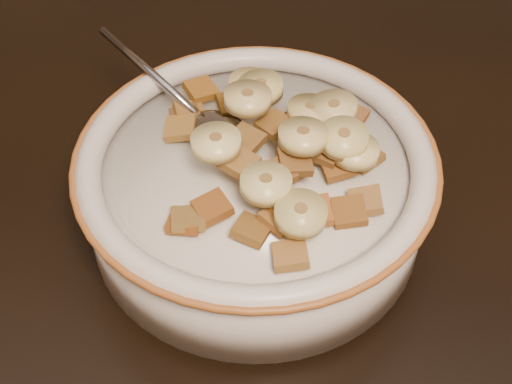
{
  "coord_description": "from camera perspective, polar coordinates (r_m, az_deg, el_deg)",
  "views": [
    {
      "loc": [
        0.13,
        -0.2,
        1.13
      ],
      "look_at": [
        0.12,
        0.13,
        0.78
      ],
      "focal_mm": 50.0,
      "sensor_mm": 36.0,
      "label": 1
    }
  ],
  "objects": [
    {
      "name": "chair",
      "position": [
        1.14,
        -5.49,
        9.57
      ],
      "size": [
        0.42,
        0.42,
        0.88
      ],
      "primitive_type": "cube",
      "rotation": [
        0.0,
        0.0,
        -0.08
      ],
      "color": "#3A2512",
      "rests_on": "floor"
    },
    {
      "name": "cereal_bowl",
      "position": [
        0.48,
        0.0,
        -0.23
      ],
      "size": [
        0.23,
        0.23,
        0.05
      ],
      "primitive_type": "cylinder",
      "color": "silver",
      "rests_on": "table"
    },
    {
      "name": "milk",
      "position": [
        0.46,
        0.0,
        2.03
      ],
      "size": [
        0.19,
        0.19,
        0.0
      ],
      "primitive_type": "cylinder",
      "color": "beige",
      "rests_on": "cereal_bowl"
    },
    {
      "name": "spoon",
      "position": [
        0.48,
        -2.99,
        4.63
      ],
      "size": [
        0.07,
        0.07,
        0.01
      ],
      "primitive_type": "ellipsoid",
      "rotation": [
        0.0,
        0.0,
        3.93
      ],
      "color": "gray",
      "rests_on": "cereal_bowl"
    },
    {
      "name": "cereal_square_0",
      "position": [
        0.43,
        -5.67,
        -2.29
      ],
      "size": [
        0.02,
        0.02,
        0.01
      ],
      "primitive_type": "cube",
      "rotation": [
        -0.13,
        0.15,
        1.39
      ],
      "color": "#914C1C",
      "rests_on": "milk"
    },
    {
      "name": "cereal_square_1",
      "position": [
        0.44,
        -1.38,
        2.41
      ],
      "size": [
        0.03,
        0.03,
        0.01
      ],
      "primitive_type": "cube",
      "rotation": [
        0.07,
        0.05,
        0.97
      ],
      "color": "olive",
      "rests_on": "milk"
    },
    {
      "name": "cereal_square_2",
      "position": [
        0.48,
        -6.08,
        5.11
      ],
      "size": [
        0.02,
        0.02,
        0.01
      ],
      "primitive_type": "cube",
      "rotation": [
        -0.16,
        -0.05,
        1.56
      ],
      "color": "brown",
      "rests_on": "milk"
    },
    {
      "name": "cereal_square_3",
      "position": [
        0.45,
        6.58,
        2.13
      ],
      "size": [
        0.03,
        0.02,
        0.01
      ],
      "primitive_type": "cube",
      "rotation": [
        -0.17,
        -0.07,
        1.84
      ],
      "color": "#9A662B",
      "rests_on": "milk"
    },
    {
      "name": "cereal_square_4",
      "position": [
        0.43,
        0.83,
        0.43
      ],
      "size": [
        0.03,
        0.03,
        0.01
      ],
      "primitive_type": "cube",
      "rotation": [
        0.2,
        -0.11,
        0.87
      ],
      "color": "brown",
      "rests_on": "milk"
    },
    {
      "name": "cereal_square_5",
      "position": [
        0.41,
        2.78,
        -5.08
      ],
      "size": [
        0.02,
        0.02,
        0.01
      ],
      "primitive_type": "cube",
      "rotation": [
        -0.13,
        -0.14,
        0.11
      ],
      "color": "olive",
      "rests_on": "milk"
    },
    {
      "name": "cereal_square_6",
      "position": [
        0.47,
        8.63,
        2.79
      ],
      "size": [
        0.03,
        0.03,
        0.01
      ],
      "primitive_type": "cube",
      "rotation": [
        -0.11,
        -0.13,
        0.65
      ],
      "color": "olive",
      "rests_on": "milk"
    },
    {
      "name": "cereal_square_7",
      "position": [
        0.43,
        -3.51,
        -1.24
      ],
      "size": [
        0.03,
        0.03,
        0.01
      ],
      "primitive_type": "cube",
      "rotation": [
        -0.13,
        0.02,
        2.09
      ],
      "color": "brown",
      "rests_on": "milk"
    },
    {
      "name": "cereal_square_8",
      "position": [
        0.49,
        6.05,
        5.43
      ],
      "size": [
        0.03,
        0.03,
        0.01
      ],
      "primitive_type": "cube",
      "rotation": [
        -0.02,
        -0.17,
        2.26
      ],
      "color": "brown",
      "rests_on": "milk"
    },
    {
      "name": "cereal_square_9",
      "position": [
        0.51,
        -4.42,
        8.16
      ],
      "size": [
        0.03,
        0.03,
        0.01
      ],
      "primitive_type": "cube",
      "rotation": [
        0.1,
        0.11,
        0.54
      ],
      "color": "brown",
      "rests_on": "milk"
    },
    {
      "name": "cereal_square_10",
      "position": [
        0.5,
        -1.88,
        7.01
      ],
      "size": [
        0.03,
        0.03,
        0.01
      ],
      "primitive_type": "cube",
      "rotation": [
        0.1,
        -0.09,
        1.86
      ],
      "color": "brown",
      "rests_on": "milk"
    },
    {
      "name": "cereal_square_11",
      "position": [
        0.49,
        3.89,
        6.01
      ],
      "size": [
        0.03,
        0.03,
        0.01
      ],
      "primitive_type": "cube",
      "rotation": [
        -0.13,
        0.03,
        2.19
      ],
      "color": "brown",
      "rests_on": "milk"
    },
    {
      "name": "cereal_square_12",
      "position": [
        0.43,
        7.45,
        -1.55
      ],
      "size": [
        0.02,
        0.02,
        0.01
      ],
      "primitive_type": "cube",
      "rotation": [
        -0.11,
        -0.13,
        1.69
      ],
      "color": "brown",
      "rests_on": "milk"
    },
    {
      "name": "cereal_square_13",
      "position": [
        0.5,
        7.61,
        6.05
      ],
      "size": [
        0.03,
        0.03,
        0.01
      ],
      "primitive_type": "cube",
      "rotation": [
        0.04,
        -0.06,
        1.07
      ],
      "color": "brown",
      "rests_on": "milk"
    },
    {
      "name": "cereal_square_14",
      "position": [
        0.42,
        -5.48,
        -2.14
      ],
      "size": [
        0.02,
        0.02,
        0.01
      ],
      "primitive_type": "cube",
      "rotation": [
        -0.24,
        0.04,
        0.15
      ],
      "color": "olive",
      "rests_on": "milk"
    },
    {
      "name": "cereal_square_15",
      "position": [
        0.49,
        6.4,
        6.07
      ],
      "size": [
        0.03,
        0.03,
        0.01
      ],
      "primitive_type": "cube",
      "rotation": [
        0.24,
        0.13,
        2.76
      ],
      "color": "brown",
      "rests_on": "milk"
    },
    {
      "name": "cereal_square_16",
      "position": [
        0.43,
        4.72,
        -1.55
      ],
      "size": [
        0.02,
        0.02,
        0.01
      ],
      "primitive_type": "cube",
      "rotation": [
        -0.12,
        -0.11,
        1.71
      ],
      "color": "#995B1E",
      "rests_on": "milk"
    },
    {
      "name": "cereal_square_17",
      "position": [
        0.42,
        -0.35,
        -3.04
      ],
      "size": [
        0.03,
        0.03,
        0.01
      ],
      "primitive_type": "cube",
      "rotation": [
        0.18,
        -0.12,
        2.74
      ],
      "color": "brown",
      "rests_on": "milk"
    },
    {
      "name": "cereal_square_18",
      "position": [
        0.47,
        1.5,
        5.4
      ],
      "size": [
        0.03,
        0.03,
        0.01
      ],
      "primitive_type": "cube",
      "rotation": [
        -0.05,
        0.1,
        2.29
      ],
      "color": "brown",
      "rests_on": "milk"
    },
    {
      "name": "cereal_square_19",
      "position": [
        0.44,
        3.13,
        2.41
      ],
      "size": [
        0.02,
        0.02,
        0.01
      ],
      "primitive_type": "cube",
      "rotation": [
        0.13,
        -0.08,
        1.74
      ],
      "color": "brown",
      "rests_on": "milk"
    },
    {
      "name": "cereal_square_20",
      "position": [
        0.42,
        1.96,
        -2.04
      ],
      "size": [
        0.03,
        0.03,
        0.01
      ],
      "primitive_type": "cube",
      "rotation": [
        0.06,
        -0.13,
        2.43
      ],
      "color": "brown",
      "rests_on": "milk"
    },
    {
      "name": "cereal_square_21",
      "position": [
        0.46,
        5.62,
        3.31
      ],
      "size": [
        0.03,
        0.03,
        0.01
      ],
      "primitive_type": "cube",
      "rotation": [
        -0.12,
        -0.03,
        2.64
      ],
      "color": "brown",
      "rests_on": "milk"
    },
    {
      "name": "cereal_square_22",
      "position": [
        0.45,
        -0.84,
        4.17
      ],
      "size": [
        0.03,
        0.03,
        0.01
      ],
      "primitive_type": "cube",
      "rotation": [
        -0.08,
        -0.05,
        2.54
      ],
      "color": "brown",
      "rests_on": "milk"
    },
    {
      "name": "cereal_square_23",
      "position": [
        0.42,
        2.93,
        -1.39
      ],
      "size": [
        0.03,
        0.03,
        0.01
      ],
      "primitive_type": "cube",
      "rotation": [
        0.02,
        0.09,
        1.0
      ],
      "color": "#8B5C1C",
      "rests_on": "milk"
    },
    {
      "name": "cereal_square_24",
      "position": [
        0.5,
        -5.69,
        6.21
      ],
      "size": [
        0.03,
        0.03,
        0.01
      ],
      "primitive_type": "cube",
      "rotation": [
        -0.24,
        -0.17,
        0.31
      ],
      "color": "brown",
      "rests_on": "milk"
    },
    {
      "name": "cereal_square_25",
      "position": [
        0.44,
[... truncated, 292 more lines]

